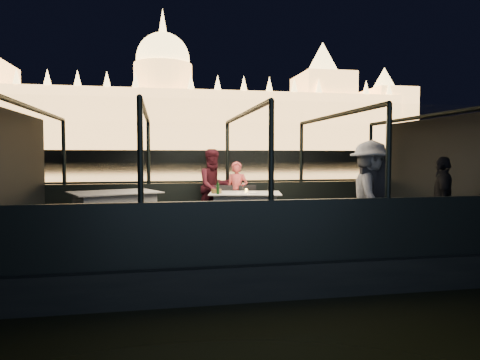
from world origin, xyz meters
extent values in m
plane|color=black|center=(0.00, 80.00, 0.00)|extent=(500.00, 500.00, 0.00)
cube|color=black|center=(0.00, 0.00, 0.00)|extent=(8.60, 4.40, 1.00)
cube|color=black|center=(0.00, 0.00, 0.48)|extent=(8.00, 4.00, 0.04)
cube|color=black|center=(0.00, 2.00, 0.95)|extent=(8.00, 0.08, 0.90)
cube|color=black|center=(0.00, -2.00, 0.95)|extent=(8.00, 0.08, 0.90)
cube|color=#423D33|center=(0.00, 210.00, 1.00)|extent=(400.00, 140.00, 6.00)
cube|color=white|center=(0.18, 0.78, 0.89)|extent=(1.63, 1.32, 0.77)
cube|color=silver|center=(-2.41, 0.65, 0.89)|extent=(1.90, 1.67, 0.84)
cube|color=black|center=(-0.18, 1.23, 0.95)|extent=(0.46, 0.46, 0.87)
cube|color=black|center=(0.36, 1.23, 0.95)|extent=(0.48, 0.48, 0.87)
imported|color=#F05957|center=(0.15, 1.61, 1.25)|extent=(0.60, 0.51, 1.40)
imported|color=#42121C|center=(-0.36, 1.63, 1.25)|extent=(0.97, 0.86, 1.68)
imported|color=white|center=(1.79, -1.47, 1.35)|extent=(0.93, 1.28, 1.78)
imported|color=black|center=(3.23, -1.28, 1.35)|extent=(0.80, 0.95, 1.52)
cylinder|color=#133515|center=(-0.42, 0.54, 1.42)|extent=(0.07, 0.07, 0.28)
cylinder|color=olive|center=(-0.42, 0.78, 1.31)|extent=(0.22, 0.22, 0.08)
cylinder|color=yellow|center=(0.19, 0.72, 1.31)|extent=(0.06, 0.06, 0.08)
cylinder|color=white|center=(0.31, 0.64, 1.27)|extent=(0.31, 0.31, 0.02)
cylinder|color=white|center=(-0.34, 0.96, 1.27)|extent=(0.24, 0.24, 0.01)
camera|label=1|loc=(-1.54, -7.84, 2.02)|focal=32.00mm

